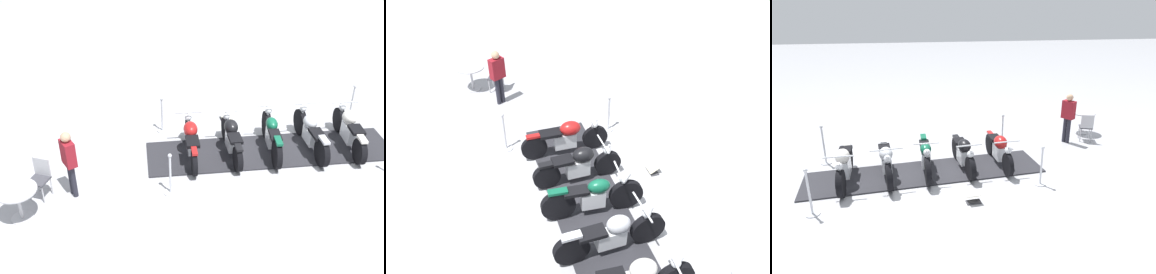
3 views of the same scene
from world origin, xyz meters
TOP-DOWN VIEW (x-y plane):
  - ground_plane at (0.00, 0.00)m, footprint 80.00×80.00m
  - display_platform at (0.00, 0.00)m, footprint 2.00×6.40m
  - motorcycle_chrome at (-0.10, 1.02)m, footprint 2.22×0.78m
  - motorcycle_forest at (-0.02, -0.00)m, footprint 2.14×0.63m
  - motorcycle_black at (0.05, -1.02)m, footprint 2.05×0.68m
  - motorcycle_maroon at (0.12, -2.05)m, footprint 2.15×0.71m
  - stanchion_left_rear at (1.56, -2.56)m, footprint 0.32×0.32m
  - stanchion_right_rear at (-1.15, -2.77)m, footprint 0.28×0.28m
  - info_placard at (-1.70, -0.95)m, footprint 0.27×0.35m
  - cafe_table at (2.29, -5.71)m, footprint 0.85×0.85m
  - cafe_chair_near_table at (1.51, -5.43)m, footprint 0.51×0.51m
  - bystander_person at (1.52, -4.74)m, footprint 0.46×0.40m

SIDE VIEW (x-z plane):
  - ground_plane at x=0.00m, z-range 0.00..0.00m
  - display_platform at x=0.00m, z-range 0.00..0.04m
  - info_placard at x=-1.70m, z-range -0.04..0.19m
  - stanchion_left_rear at x=1.56m, z-range -0.18..0.88m
  - stanchion_right_rear at x=-1.15m, z-range -0.15..0.90m
  - motorcycle_black at x=0.05m, z-range 0.04..0.95m
  - motorcycle_chrome at x=-0.10m, z-range -0.01..1.00m
  - motorcycle_forest at x=-0.02m, z-range -0.02..1.02m
  - motorcycle_maroon at x=0.12m, z-range 0.06..0.98m
  - cafe_chair_near_table at x=1.51m, z-range 0.07..1.00m
  - cafe_table at x=2.29m, z-range 0.20..0.96m
  - bystander_person at x=1.52m, z-range 0.16..1.79m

